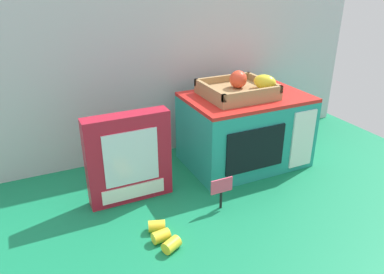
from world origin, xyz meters
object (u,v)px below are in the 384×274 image
object	(u,v)px
toy_microwave	(245,130)
loose_toy_banana	(163,235)
price_sign	(222,189)
food_groups_crate	(240,89)
cookie_set_box	(129,158)

from	to	relation	value
toy_microwave	loose_toy_banana	world-z (taller)	toy_microwave
price_sign	loose_toy_banana	size ratio (longest dim) A/B	0.75
food_groups_crate	price_sign	distance (m)	0.37
toy_microwave	food_groups_crate	size ratio (longest dim) A/B	1.75
cookie_set_box	loose_toy_banana	distance (m)	0.26
cookie_set_box	price_sign	world-z (taller)	cookie_set_box
food_groups_crate	price_sign	world-z (taller)	food_groups_crate
loose_toy_banana	food_groups_crate	bearing A→B (deg)	36.04
toy_microwave	cookie_set_box	world-z (taller)	cookie_set_box
price_sign	toy_microwave	bearing A→B (deg)	45.55
toy_microwave	food_groups_crate	world-z (taller)	food_groups_crate
food_groups_crate	loose_toy_banana	bearing A→B (deg)	-143.96
price_sign	cookie_set_box	bearing A→B (deg)	143.32
cookie_set_box	loose_toy_banana	world-z (taller)	cookie_set_box
food_groups_crate	cookie_set_box	bearing A→B (deg)	-171.31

